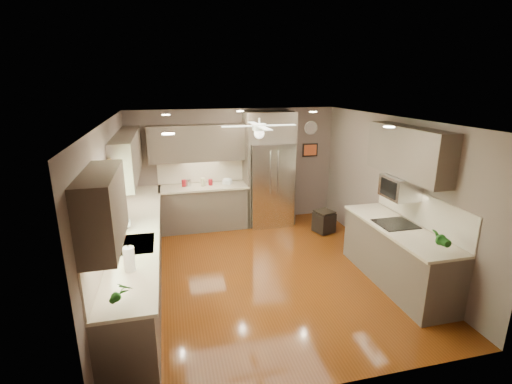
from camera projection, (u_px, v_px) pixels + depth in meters
name	position (u px, v px, depth m)	size (l,w,h in m)	color
floor	(263.00, 272.00, 6.17)	(5.00, 5.00, 0.00)	#51240A
ceiling	(264.00, 120.00, 5.45)	(5.00, 5.00, 0.00)	white
wall_back	(235.00, 167.00, 8.14)	(4.50, 4.50, 0.00)	brown
wall_front	(332.00, 280.00, 3.48)	(4.50, 4.50, 0.00)	brown
wall_left	(112.00, 212.00, 5.30)	(5.00, 5.00, 0.00)	brown
wall_right	(391.00, 191.00, 6.32)	(5.00, 5.00, 0.00)	brown
canister_a	(184.00, 183.00, 7.70)	(0.09, 0.09, 0.14)	maroon
canister_b	(189.00, 183.00, 7.75)	(0.10, 0.10, 0.16)	silver
canister_c	(203.00, 182.00, 7.75)	(0.10, 0.10, 0.17)	#B5AD87
canister_d	(211.00, 182.00, 7.83)	(0.09, 0.09, 0.13)	maroon
soap_bottle	(128.00, 223.00, 5.50)	(0.08, 0.08, 0.18)	white
potted_plant_left	(122.00, 292.00, 3.56)	(0.16, 0.11, 0.31)	#1B5117
potted_plant_right	(440.00, 239.00, 4.74)	(0.18, 0.15, 0.34)	#1B5117
bowl	(227.00, 183.00, 7.88)	(0.22, 0.22, 0.05)	#B5AD87
left_run	(139.00, 254.00, 5.72)	(0.65, 4.70, 1.45)	#51453B
back_run	(204.00, 206.00, 7.92)	(1.85, 0.65, 1.45)	#51453B
uppers	(210.00, 155.00, 6.13)	(4.50, 4.70, 0.95)	#51453B
window	(107.00, 202.00, 4.76)	(0.05, 1.12, 0.92)	#BFF2B2
sink	(135.00, 246.00, 5.00)	(0.50, 0.70, 0.32)	silver
refrigerator	(269.00, 171.00, 8.00)	(1.06, 0.75, 2.45)	silver
right_run	(397.00, 254.00, 5.72)	(0.70, 2.20, 1.45)	#51453B
microwave	(400.00, 187.00, 5.69)	(0.43, 0.55, 0.34)	silver
ceiling_fan	(259.00, 129.00, 5.78)	(1.18, 1.18, 0.32)	white
recessed_lights	(255.00, 118.00, 5.82)	(2.84, 3.14, 0.01)	white
wall_clock	(311.00, 128.00, 8.29)	(0.30, 0.03, 0.30)	white
framed_print	(310.00, 150.00, 8.43)	(0.36, 0.03, 0.30)	black
stool	(324.00, 222.00, 7.73)	(0.46, 0.46, 0.45)	black
paper_towel	(129.00, 259.00, 4.25)	(0.13, 0.13, 0.32)	white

